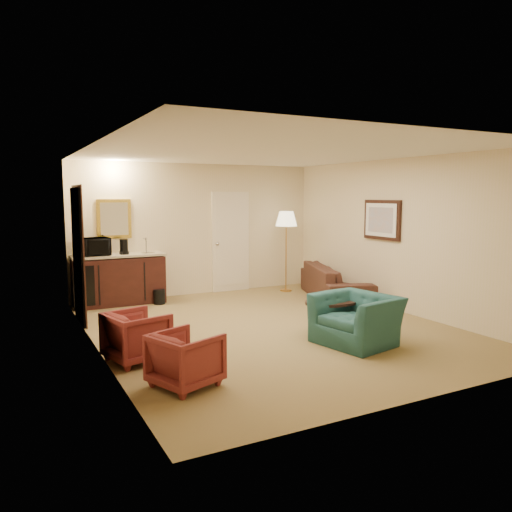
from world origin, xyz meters
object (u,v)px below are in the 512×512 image
at_px(waste_bin, 159,297).
at_px(coffee_table, 333,317).
at_px(teal_armchair, 356,311).
at_px(microwave, 92,245).
at_px(wetbar_cabinet, 119,279).
at_px(floor_lamp, 286,251).
at_px(rose_chair_near, 137,334).
at_px(coffee_maker, 124,247).
at_px(rose_chair_far, 186,357).
at_px(sofa, 335,276).

bearing_deg(waste_bin, coffee_table, -62.25).
xyz_separation_m(teal_armchair, microwave, (-2.73, 3.94, 0.67)).
distance_m(waste_bin, microwave, 1.50).
xyz_separation_m(wetbar_cabinet, floor_lamp, (3.35, -0.32, 0.37)).
relative_size(wetbar_cabinet, rose_chair_near, 2.46).
distance_m(floor_lamp, coffee_maker, 3.27).
relative_size(rose_chair_near, rose_chair_far, 1.05).
xyz_separation_m(teal_armchair, coffee_maker, (-2.19, 3.89, 0.61)).
xyz_separation_m(rose_chair_near, rose_chair_far, (0.25, -1.04, -0.02)).
bearing_deg(rose_chair_near, waste_bin, -35.58).
bearing_deg(sofa, teal_armchair, 168.71).
bearing_deg(coffee_maker, coffee_table, -51.63).
height_order(floor_lamp, coffee_maker, floor_lamp).
xyz_separation_m(rose_chair_far, microwave, (-0.19, 4.32, 0.79)).
height_order(wetbar_cabinet, coffee_maker, coffee_maker).
bearing_deg(teal_armchair, waste_bin, -167.40).
bearing_deg(floor_lamp, coffee_maker, 175.15).
xyz_separation_m(coffee_table, floor_lamp, (1.07, 3.10, 0.58)).
bearing_deg(waste_bin, rose_chair_far, -102.69).
bearing_deg(rose_chair_near, sofa, -80.92).
height_order(waste_bin, microwave, microwave).
bearing_deg(coffee_table, sofa, 52.74).
bearing_deg(wetbar_cabinet, sofa, -20.49).
distance_m(rose_chair_far, coffee_maker, 4.35).
height_order(sofa, rose_chair_far, sofa).
height_order(wetbar_cabinet, teal_armchair, wetbar_cabinet).
xyz_separation_m(sofa, rose_chair_near, (-4.30, -1.86, -0.10)).
relative_size(sofa, rose_chair_near, 3.31).
height_order(wetbar_cabinet, coffee_table, wetbar_cabinet).
relative_size(rose_chair_far, floor_lamp, 0.38).
distance_m(rose_chair_near, coffee_table, 2.78).
bearing_deg(waste_bin, rose_chair_near, -111.23).
bearing_deg(sofa, rose_chair_far, 145.32).
height_order(floor_lamp, waste_bin, floor_lamp).
height_order(wetbar_cabinet, sofa, wetbar_cabinet).
bearing_deg(microwave, rose_chair_near, -95.19).
bearing_deg(sofa, coffee_maker, 89.33).
distance_m(coffee_table, coffee_maker, 4.10).
xyz_separation_m(microwave, coffee_maker, (0.54, -0.04, -0.05)).
bearing_deg(coffee_maker, rose_chair_far, -89.14).
xyz_separation_m(waste_bin, coffee_maker, (-0.55, 0.28, 0.93)).
xyz_separation_m(wetbar_cabinet, microwave, (-0.44, -0.00, 0.65)).
distance_m(wetbar_cabinet, floor_lamp, 3.39).
distance_m(wetbar_cabinet, teal_armchair, 4.55).
height_order(sofa, waste_bin, sofa).
bearing_deg(rose_chair_far, rose_chair_near, -7.82).
distance_m(wetbar_cabinet, coffee_table, 4.12).
relative_size(teal_armchair, rose_chair_near, 1.52).
xyz_separation_m(rose_chair_near, coffee_maker, (0.60, 3.24, 0.72)).
distance_m(wetbar_cabinet, sofa, 4.06).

